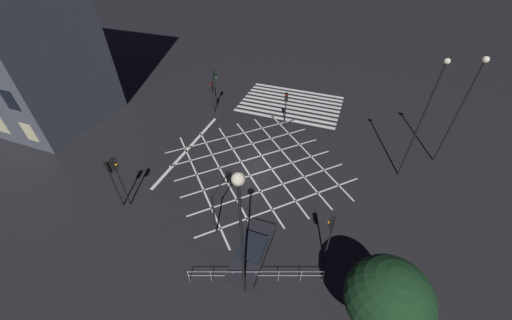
% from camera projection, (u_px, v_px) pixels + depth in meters
% --- Properties ---
extents(ground_plane, '(200.00, 200.00, 0.00)m').
position_uv_depth(ground_plane, '(256.00, 165.00, 25.32)').
color(ground_plane, black).
extents(road_markings, '(17.33, 24.46, 0.01)m').
position_uv_depth(road_markings, '(278.00, 120.00, 31.05)').
color(road_markings, silver).
rests_on(road_markings, ground_plane).
extents(traffic_light_nw_main, '(0.39, 0.36, 4.15)m').
position_uv_depth(traffic_light_nw_main, '(330.00, 230.00, 16.40)').
color(traffic_light_nw_main, black).
rests_on(traffic_light_nw_main, ground_plane).
extents(traffic_light_median_south, '(0.36, 0.39, 3.54)m').
position_uv_depth(traffic_light_median_south, '(286.00, 102.00, 29.03)').
color(traffic_light_median_south, black).
rests_on(traffic_light_median_south, ground_plane).
extents(traffic_light_median_north, '(0.36, 2.83, 3.64)m').
position_uv_depth(traffic_light_median_north, '(223.00, 190.00, 19.22)').
color(traffic_light_median_north, black).
rests_on(traffic_light_median_north, ground_plane).
extents(traffic_light_se_cross, '(0.36, 0.39, 3.66)m').
position_uv_depth(traffic_light_se_cross, '(212.00, 91.00, 30.69)').
color(traffic_light_se_cross, black).
rests_on(traffic_light_se_cross, ground_plane).
extents(traffic_light_ne_main, '(0.39, 0.36, 4.60)m').
position_uv_depth(traffic_light_ne_main, '(118.00, 173.00, 19.70)').
color(traffic_light_ne_main, black).
rests_on(traffic_light_ne_main, ground_plane).
extents(traffic_light_ne_cross, '(0.36, 0.39, 4.28)m').
position_uv_depth(traffic_light_ne_cross, '(111.00, 175.00, 19.87)').
color(traffic_light_ne_cross, black).
rests_on(traffic_light_ne_cross, ground_plane).
extents(traffic_light_se_main, '(0.39, 0.36, 4.47)m').
position_uv_depth(traffic_light_se_main, '(215.00, 82.00, 31.19)').
color(traffic_light_se_main, black).
rests_on(traffic_light_se_main, ground_plane).
extents(street_lamp_east, '(0.56, 0.56, 9.36)m').
position_uv_depth(street_lamp_east, '(240.00, 218.00, 12.34)').
color(street_lamp_east, black).
rests_on(street_lamp_east, ground_plane).
extents(street_lamp_west, '(0.41, 0.41, 10.01)m').
position_uv_depth(street_lamp_west, '(425.00, 111.00, 20.44)').
color(street_lamp_west, black).
rests_on(street_lamp_west, ground_plane).
extents(street_lamp_far, '(0.50, 0.50, 9.46)m').
position_uv_depth(street_lamp_far, '(467.00, 96.00, 21.70)').
color(street_lamp_far, black).
rests_on(street_lamp_far, ground_plane).
extents(street_tree_near, '(3.69, 3.69, 6.10)m').
position_uv_depth(street_tree_near, '(388.00, 299.00, 12.16)').
color(street_tree_near, '#38281C').
rests_on(street_tree_near, ground_plane).
extents(waiting_car, '(1.77, 4.46, 1.33)m').
position_uv_depth(waiting_car, '(252.00, 250.00, 18.06)').
color(waiting_car, black).
rests_on(waiting_car, ground_plane).
extents(pedestrian_railing, '(7.54, 2.81, 1.05)m').
position_uv_depth(pedestrian_railing, '(256.00, 275.00, 16.75)').
color(pedestrian_railing, '#9EA0A5').
rests_on(pedestrian_railing, ground_plane).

